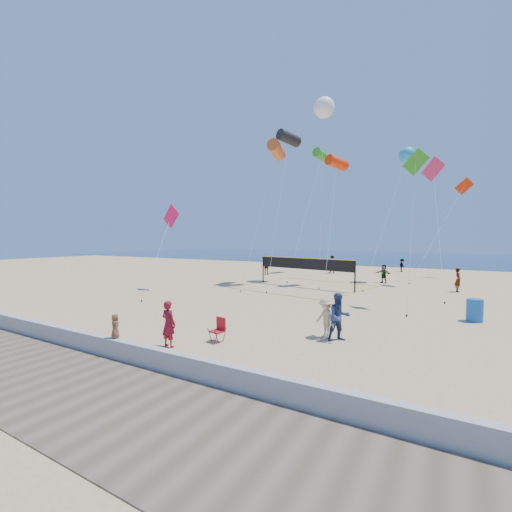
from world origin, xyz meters
The scene contains 26 objects.
ground centered at (0.00, 0.00, 0.00)m, with size 120.00×120.00×0.00m, color tan.
ocean centered at (0.00, 62.00, 0.01)m, with size 140.00×50.00×0.03m, color #102A4D.
seawall centered at (0.00, -3.00, 0.30)m, with size 32.00×0.30×0.60m, color #AFAFAB.
boardwalk centered at (0.00, -5.00, 0.01)m, with size 32.00×3.60×0.03m, color brown.
woman centered at (-0.46, -1.36, 0.80)m, with size 0.59×0.38×1.61m, color maroon.
toddler centered at (-1.20, -2.93, 0.98)m, with size 0.37×0.24×0.76m, color brown.
bystander_a centered at (4.42, 2.30, 0.88)m, with size 0.85×0.66×1.76m, color navy.
bystander_b centered at (3.87, 2.43, 0.75)m, with size 0.97×0.56×1.50m, color tan.
far_person_0 centered at (-8.72, 20.90, 0.85)m, with size 0.99×0.41×1.70m, color gray.
far_person_1 centered at (2.90, 20.20, 0.77)m, with size 1.43×0.46×1.54m, color gray.
far_person_2 centered at (8.26, 17.67, 0.83)m, with size 0.61×0.40×1.66m, color gray.
far_person_3 centered at (-3.18, 25.45, 0.95)m, with size 0.92×0.72×1.90m, color gray.
far_person_4 centered at (2.99, 31.03, 0.73)m, with size 0.94×0.54×1.46m, color gray.
camp_chair centered at (0.67, 0.02, 0.48)m, with size 0.55×0.65×0.96m.
trash_barrel centered at (8.86, 8.23, 0.51)m, with size 0.68×0.68×1.02m, color #1B5EB3.
volleyball_net centered at (-1.93, 14.53, 1.53)m, with size 9.89×9.77×2.26m.
kite_0 centered at (-4.83, 15.49, 10.98)m, with size 1.48×6.78×11.65m.
kite_1 centered at (-3.60, 15.21, 11.67)m, with size 1.57×5.93×12.26m.
kite_2 centered at (-0.19, 16.83, 9.67)m, with size 2.20×8.00×10.23m.
kite_3 centered at (-9.84, 8.41, 5.13)m, with size 2.97×4.83×6.23m.
kite_4 centered at (6.08, 10.27, 7.33)m, with size 1.40×2.98×8.55m.
kite_5 centered at (6.43, 20.11, 8.75)m, with size 2.13×8.66×10.13m.
kite_6 centered at (-2.04, 19.00, 14.98)m, with size 2.49×5.95×15.88m.
kite_7 centered at (4.33, 21.93, 10.76)m, with size 2.81×8.36×11.47m.
kite_8 centered at (-4.74, 26.14, 12.72)m, with size 1.42×11.28×13.38m.
kite_9 centered at (8.39, 27.99, 8.16)m, with size 4.62×8.13×9.52m.
Camera 1 is at (8.00, -9.90, 3.76)m, focal length 24.00 mm.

